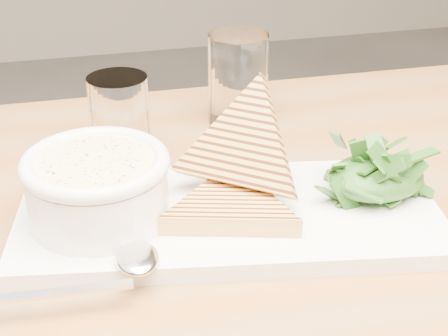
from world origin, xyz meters
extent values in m
cube|color=brown|center=(0.12, 0.20, 0.72)|extent=(1.23, 0.83, 0.04)
cylinder|color=brown|center=(0.69, 0.56, 0.35)|extent=(0.06, 0.06, 0.70)
cube|color=white|center=(0.21, 0.26, 0.75)|extent=(0.42, 0.24, 0.02)
cylinder|color=white|center=(0.09, 0.27, 0.78)|extent=(0.13, 0.13, 0.05)
cylinder|color=beige|center=(0.09, 0.27, 0.82)|extent=(0.11, 0.11, 0.01)
torus|color=white|center=(0.09, 0.27, 0.82)|extent=(0.13, 0.13, 0.01)
ellipsoid|color=#10370E|center=(0.36, 0.25, 0.78)|extent=(0.10, 0.08, 0.04)
ellipsoid|color=silver|center=(0.12, 0.19, 0.77)|extent=(0.04, 0.05, 0.01)
cube|color=silver|center=(0.05, 0.17, 0.76)|extent=(0.12, 0.02, 0.00)
cylinder|color=white|center=(0.13, 0.42, 0.79)|extent=(0.06, 0.06, 0.10)
cylinder|color=white|center=(0.28, 0.49, 0.80)|extent=(0.07, 0.07, 0.11)
camera|label=1|loc=(0.07, -0.27, 1.10)|focal=55.00mm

